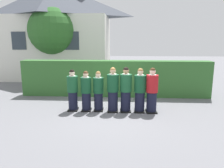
# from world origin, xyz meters

# --- Properties ---
(ground_plane) EXTENTS (60.00, 60.00, 0.00)m
(ground_plane) POSITION_xyz_m (0.00, 0.00, 0.00)
(ground_plane) COLOR slate
(student_front_row_0) EXTENTS (0.41, 0.47, 1.58)m
(student_front_row_0) POSITION_xyz_m (-1.50, 0.01, 0.75)
(student_front_row_0) COLOR black
(student_front_row_0) RESTS_ON ground
(student_front_row_1) EXTENTS (0.40, 0.45, 1.53)m
(student_front_row_1) POSITION_xyz_m (-0.98, -0.01, 0.73)
(student_front_row_1) COLOR black
(student_front_row_1) RESTS_ON ground
(student_front_row_2) EXTENTS (0.40, 0.45, 1.52)m
(student_front_row_2) POSITION_xyz_m (-0.52, 0.03, 0.72)
(student_front_row_2) COLOR black
(student_front_row_2) RESTS_ON ground
(student_front_row_3) EXTENTS (0.44, 0.50, 1.68)m
(student_front_row_3) POSITION_xyz_m (0.03, -0.02, 0.80)
(student_front_row_3) COLOR black
(student_front_row_3) RESTS_ON ground
(student_front_row_4) EXTENTS (0.44, 0.50, 1.69)m
(student_front_row_4) POSITION_xyz_m (0.51, -0.01, 0.81)
(student_front_row_4) COLOR black
(student_front_row_4) RESTS_ON ground
(student_front_row_5) EXTENTS (0.43, 0.49, 1.65)m
(student_front_row_5) POSITION_xyz_m (1.04, -0.01, 0.79)
(student_front_row_5) COLOR black
(student_front_row_5) RESTS_ON ground
(student_in_red_blazer) EXTENTS (0.44, 0.51, 1.68)m
(student_in_red_blazer) POSITION_xyz_m (1.48, -0.05, 0.80)
(student_in_red_blazer) COLOR black
(student_in_red_blazer) RESTS_ON ground
(hedge) EXTENTS (8.94, 0.70, 1.71)m
(hedge) POSITION_xyz_m (0.00, 2.35, 0.86)
(hedge) COLOR #33662D
(hedge) RESTS_ON ground
(school_building_main) EXTENTS (7.87, 4.60, 6.48)m
(school_building_main) POSITION_xyz_m (-4.48, 7.58, 3.33)
(school_building_main) COLOR silver
(school_building_main) RESTS_ON ground
(oak_tree_left) EXTENTS (2.97, 2.97, 4.74)m
(oak_tree_left) POSITION_xyz_m (-4.12, 5.72, 3.24)
(oak_tree_left) COLOR brown
(oak_tree_left) RESTS_ON ground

